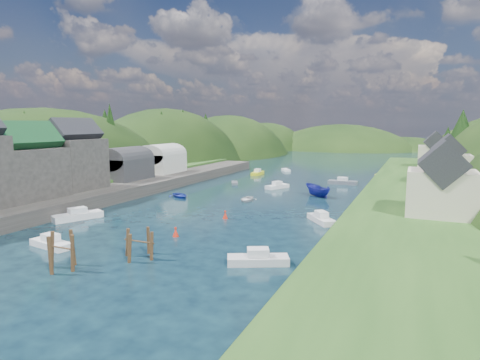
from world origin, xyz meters
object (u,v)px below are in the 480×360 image
at_px(piling_cluster_near, 62,254).
at_px(channel_buoy_far, 225,215).
at_px(channel_buoy_near, 176,232).
at_px(piling_cluster_far, 139,247).

relative_size(piling_cluster_near, channel_buoy_far, 3.49).
relative_size(channel_buoy_near, channel_buoy_far, 1.00).
distance_m(piling_cluster_far, channel_buoy_near, 7.52).
height_order(piling_cluster_near, channel_buoy_near, piling_cluster_near).
bearing_deg(channel_buoy_far, piling_cluster_near, -101.68).
distance_m(piling_cluster_near, piling_cluster_far, 6.63).
bearing_deg(piling_cluster_far, piling_cluster_near, -129.04).
bearing_deg(piling_cluster_far, channel_buoy_near, 96.49).
height_order(piling_cluster_near, piling_cluster_far, piling_cluster_near).
distance_m(channel_buoy_near, channel_buoy_far, 9.99).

